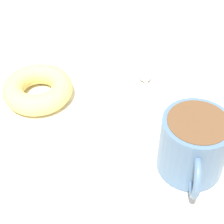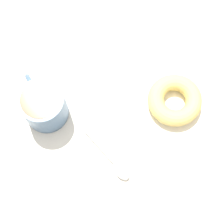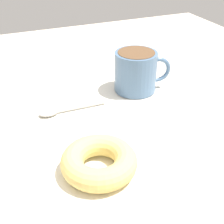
{
  "view_description": "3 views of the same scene",
  "coord_description": "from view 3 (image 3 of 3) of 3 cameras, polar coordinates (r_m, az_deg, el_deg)",
  "views": [
    {
      "loc": [
        -4.63,
        -41.78,
        41.18
      ],
      "look_at": [
        -0.83,
        -1.54,
        2.3
      ],
      "focal_mm": 60.0,
      "sensor_mm": 36.0,
      "label": 1
    },
    {
      "loc": [
        14.63,
        15.41,
        75.15
      ],
      "look_at": [
        -0.83,
        -1.54,
        2.3
      ],
      "focal_mm": 60.0,
      "sensor_mm": 36.0,
      "label": 2
    },
    {
      "loc": [
        -44.98,
        16.85,
        32.17
      ],
      "look_at": [
        -0.83,
        -1.54,
        2.3
      ],
      "focal_mm": 50.0,
      "sensor_mm": 36.0,
      "label": 3
    }
  ],
  "objects": [
    {
      "name": "spoon",
      "position": [
        0.61,
        -9.85,
        0.16
      ],
      "size": [
        2.46,
        13.27,
        0.9
      ],
      "color": "#B7B2A8",
      "rests_on": "napkin"
    },
    {
      "name": "donut",
      "position": [
        0.46,
        -2.38,
        -9.03
      ],
      "size": [
        11.29,
        11.29,
        3.39
      ],
      "primitive_type": "torus",
      "color": "#E5C66B",
      "rests_on": "napkin"
    },
    {
      "name": "ground_plane",
      "position": [
        0.58,
        -1.71,
        -2.66
      ],
      "size": [
        120.0,
        120.0,
        2.0
      ],
      "primitive_type": "cube",
      "color": "beige"
    },
    {
      "name": "coffee_cup",
      "position": [
        0.67,
        4.49,
        7.54
      ],
      "size": [
        8.9,
        12.12,
        8.57
      ],
      "color": "slate",
      "rests_on": "napkin"
    },
    {
      "name": "napkin",
      "position": [
        0.58,
        -0.0,
        -1.82
      ],
      "size": [
        37.02,
        37.02,
        0.3
      ],
      "primitive_type": "cube",
      "rotation": [
        0.0,
        0.0,
        -0.06
      ],
      "color": "white",
      "rests_on": "ground_plane"
    }
  ]
}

